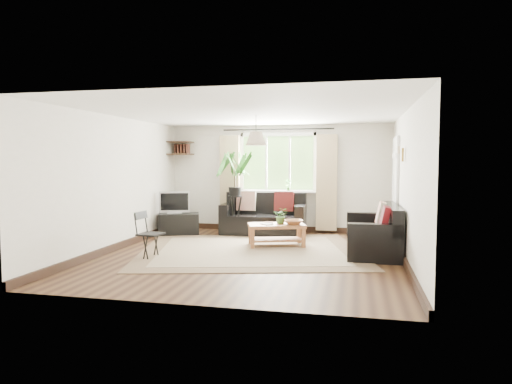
% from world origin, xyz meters
% --- Properties ---
extents(floor, '(5.50, 5.50, 0.00)m').
position_xyz_m(floor, '(0.00, 0.00, 0.00)').
color(floor, black).
rests_on(floor, ground).
extents(ceiling, '(5.50, 5.50, 0.00)m').
position_xyz_m(ceiling, '(0.00, 0.00, 2.40)').
color(ceiling, white).
rests_on(ceiling, floor).
extents(wall_back, '(5.00, 0.02, 2.40)m').
position_xyz_m(wall_back, '(0.00, 2.75, 1.20)').
color(wall_back, beige).
rests_on(wall_back, floor).
extents(wall_front, '(5.00, 0.02, 2.40)m').
position_xyz_m(wall_front, '(0.00, -2.75, 1.20)').
color(wall_front, beige).
rests_on(wall_front, floor).
extents(wall_left, '(0.02, 5.50, 2.40)m').
position_xyz_m(wall_left, '(-2.50, 0.00, 1.20)').
color(wall_left, beige).
rests_on(wall_left, floor).
extents(wall_right, '(0.02, 5.50, 2.40)m').
position_xyz_m(wall_right, '(2.50, 0.00, 1.20)').
color(wall_right, beige).
rests_on(wall_right, floor).
extents(rug, '(4.51, 4.11, 0.02)m').
position_xyz_m(rug, '(-0.10, 0.37, 0.01)').
color(rug, '#BAA990').
rests_on(rug, floor).
extents(window, '(2.50, 0.16, 2.16)m').
position_xyz_m(window, '(0.00, 2.71, 1.55)').
color(window, white).
rests_on(window, wall_back).
extents(door, '(0.06, 0.96, 2.06)m').
position_xyz_m(door, '(2.47, 1.70, 1.00)').
color(door, silver).
rests_on(door, wall_right).
extents(corner_shelf, '(0.50, 0.50, 0.34)m').
position_xyz_m(corner_shelf, '(-2.25, 2.50, 1.89)').
color(corner_shelf, black).
rests_on(corner_shelf, wall_back).
extents(pendant_lamp, '(0.36, 0.36, 0.54)m').
position_xyz_m(pendant_lamp, '(0.00, 0.40, 2.05)').
color(pendant_lamp, beige).
rests_on(pendant_lamp, ceiling).
extents(wall_sconce, '(0.12, 0.12, 0.28)m').
position_xyz_m(wall_sconce, '(2.43, 0.30, 1.74)').
color(wall_sconce, beige).
rests_on(wall_sconce, wall_right).
extents(sofa_back, '(1.83, 0.97, 0.85)m').
position_xyz_m(sofa_back, '(-0.23, 2.24, 0.42)').
color(sofa_back, black).
rests_on(sofa_back, floor).
extents(sofa_right, '(1.73, 0.89, 0.80)m').
position_xyz_m(sofa_right, '(2.01, 0.59, 0.40)').
color(sofa_right, black).
rests_on(sofa_right, floor).
extents(coffee_table, '(1.16, 0.85, 0.42)m').
position_xyz_m(coffee_table, '(0.29, 0.87, 0.21)').
color(coffee_table, brown).
rests_on(coffee_table, floor).
extents(table_plant, '(0.28, 0.24, 0.30)m').
position_xyz_m(table_plant, '(0.36, 0.95, 0.58)').
color(table_plant, '#375F26').
rests_on(table_plant, coffee_table).
extents(bowl, '(0.43, 0.43, 0.09)m').
position_xyz_m(bowl, '(0.60, 0.87, 0.47)').
color(bowl, '#965B33').
rests_on(bowl, coffee_table).
extents(book_a, '(0.29, 0.29, 0.02)m').
position_xyz_m(book_a, '(0.06, 0.70, 0.43)').
color(book_a, silver).
rests_on(book_a, coffee_table).
extents(book_b, '(0.19, 0.23, 0.02)m').
position_xyz_m(book_b, '(0.06, 0.92, 0.43)').
color(book_b, brown).
rests_on(book_b, coffee_table).
extents(tv_stand, '(0.97, 0.74, 0.46)m').
position_xyz_m(tv_stand, '(-2.01, 1.78, 0.23)').
color(tv_stand, black).
rests_on(tv_stand, floor).
extents(tv, '(0.69, 0.43, 0.50)m').
position_xyz_m(tv, '(-2.11, 1.78, 0.71)').
color(tv, '#A5A5AA').
rests_on(tv, tv_stand).
extents(palm_stand, '(0.76, 0.76, 1.81)m').
position_xyz_m(palm_stand, '(-0.86, 2.16, 0.90)').
color(palm_stand, black).
rests_on(palm_stand, floor).
extents(folding_chair, '(0.44, 0.44, 0.77)m').
position_xyz_m(folding_chair, '(-1.57, -0.56, 0.38)').
color(folding_chair, black).
rests_on(folding_chair, floor).
extents(sill_plant, '(0.14, 0.10, 0.27)m').
position_xyz_m(sill_plant, '(0.25, 2.63, 1.06)').
color(sill_plant, '#2D6023').
rests_on(sill_plant, window).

